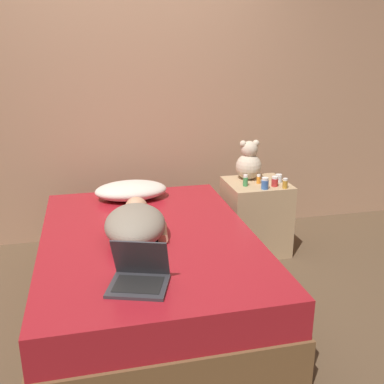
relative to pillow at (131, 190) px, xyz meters
name	(u,v)px	position (x,y,z in m)	size (l,w,h in m)	color
ground_plane	(150,304)	(0.03, -0.72, -0.57)	(12.00, 12.00, 0.00)	brown
wall_back	(125,88)	(0.03, 0.52, 0.73)	(8.00, 0.06, 2.60)	tan
bed	(149,271)	(0.03, -0.72, -0.32)	(1.34, 1.93, 0.51)	brown
nightstand	(255,216)	(1.01, -0.08, -0.28)	(0.48, 0.46, 0.59)	tan
pillow	(131,190)	(0.00, 0.00, 0.00)	(0.55, 0.35, 0.13)	beige
person_lying	(136,223)	(-0.04, -0.74, 0.03)	(0.44, 0.71, 0.20)	gray
laptop	(139,275)	(-0.09, -1.33, -0.01)	(0.35, 0.32, 0.24)	#333338
teddy_bear	(249,162)	(0.97, 0.03, 0.16)	(0.21, 0.21, 0.32)	beige
bottle_clear	(279,178)	(1.18, -0.10, 0.05)	(0.06, 0.06, 0.06)	silver
bottle_red	(275,181)	(1.10, -0.21, 0.06)	(0.05, 0.05, 0.08)	#B72D2D
bottle_amber	(285,183)	(1.16, -0.27, 0.06)	(0.04, 0.04, 0.08)	gold
bottle_orange	(259,179)	(1.00, -0.11, 0.05)	(0.03, 0.03, 0.07)	orange
bottle_green	(245,181)	(0.88, -0.15, 0.06)	(0.04, 0.04, 0.09)	#3D8E4C
bottle_blue	(265,183)	(1.00, -0.25, 0.06)	(0.06, 0.06, 0.09)	#3866B2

